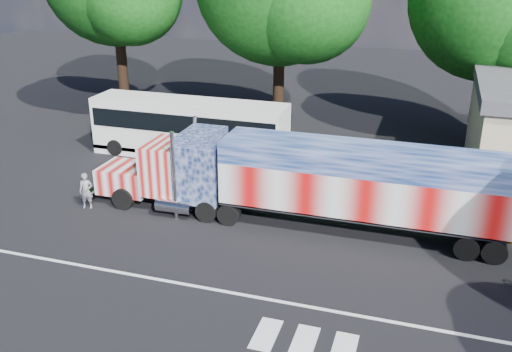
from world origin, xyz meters
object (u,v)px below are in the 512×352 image
(woman, at_px, (86,191))
(tree_ne_a, at_px, (495,0))
(coach_bus, at_px, (189,128))
(semi_truck, at_px, (313,181))

(woman, relative_size, tree_ne_a, 0.13)
(woman, bearing_deg, coach_bus, 58.48)
(woman, bearing_deg, tree_ne_a, 23.09)
(coach_bus, relative_size, tree_ne_a, 0.85)
(semi_truck, height_order, tree_ne_a, tree_ne_a)
(woman, bearing_deg, semi_truck, -11.53)
(semi_truck, xyz_separation_m, tree_ne_a, (7.05, 14.27, 6.23))
(coach_bus, xyz_separation_m, woman, (-1.68, -7.77, -0.83))
(semi_truck, height_order, coach_bus, semi_truck)
(woman, height_order, tree_ne_a, tree_ne_a)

